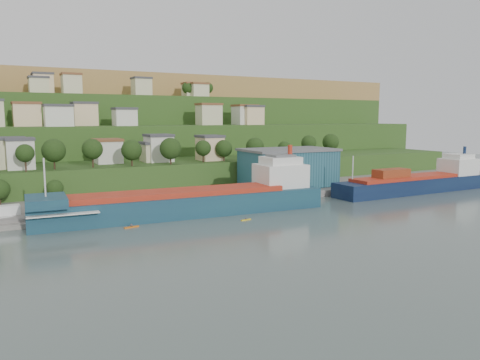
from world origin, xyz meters
TOP-DOWN VIEW (x-y plane):
  - ground at (0.00, 0.00)m, footprint 500.00×500.00m
  - quay at (20.00, 28.00)m, footprint 220.00×26.00m
  - hillside at (-0.04, 168.68)m, footprint 360.00×210.87m
  - cargo_ship_near at (-4.15, 9.94)m, footprint 76.62×16.61m
  - cargo_ship_far at (77.61, 7.99)m, footprint 62.32×10.45m
  - warehouse at (38.78, 29.57)m, footprint 31.63×20.05m
  - caravan at (-48.45, 21.38)m, footprint 6.88×3.07m
  - dinghy at (-48.87, 18.75)m, footprint 4.42×2.54m
  - kayak_orange at (-23.01, 2.84)m, footprint 3.56×1.04m
  - kayak_yellow at (4.05, -2.97)m, footprint 2.90×0.90m

SIDE VIEW (x-z plane):
  - ground at x=0.00m, z-range 0.00..0.00m
  - quay at x=20.00m, z-range -2.00..2.00m
  - hillside at x=-0.04m, z-range -47.91..48.09m
  - kayak_yellow at x=4.05m, z-range -0.15..0.57m
  - kayak_orange at x=-23.01m, z-range -0.18..0.70m
  - dinghy at x=-48.87m, z-range 1.20..2.03m
  - cargo_ship_far at x=77.61m, z-range -5.79..11.14m
  - caravan at x=-48.45m, z-range 1.20..4.37m
  - cargo_ship_near at x=-4.15m, z-range -6.65..12.89m
  - warehouse at x=38.78m, z-range 2.03..14.83m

